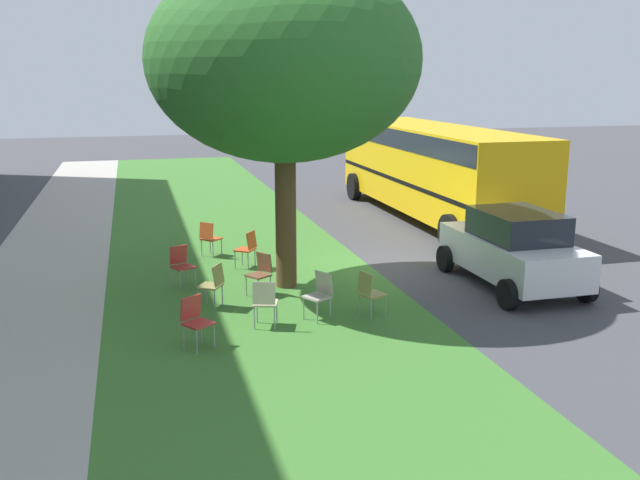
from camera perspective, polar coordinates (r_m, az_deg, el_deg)
The scene contains 15 objects.
ground at distance 16.40m, azimuth 5.00°, elevation -2.28°, with size 80.00×80.00×0.00m, color #424247.
grass_verge at distance 15.62m, azimuth -6.11°, elevation -3.09°, with size 48.00×6.00×0.01m, color #3D752D.
sidewalk_strip at distance 15.59m, azimuth -22.32°, elevation -4.07°, with size 48.00×2.80×0.01m, color #ADA89E.
street_tree at distance 14.31m, azimuth -2.97°, elevation 14.44°, with size 5.49×5.49×6.72m.
chair_0 at distance 14.23m, azimuth -4.89°, elevation -2.54°, with size 0.57×0.58×0.88m.
chair_1 at distance 17.45m, azimuth -9.06°, elevation 0.30°, with size 0.59×0.59×0.88m.
chair_2 at distance 12.81m, azimuth -0.01°, elevation -4.28°, with size 0.57×0.57×0.88m.
chair_3 at distance 12.39m, azimuth -4.54°, elevation -4.94°, with size 0.53×0.52×0.88m.
chair_4 at distance 13.55m, azimuth -8.74°, elevation -3.46°, with size 0.57×0.57×0.88m.
chair_5 at distance 12.90m, azimuth 4.09°, elevation -4.19°, with size 0.52×0.53×0.88m.
chair_6 at distance 15.07m, azimuth -11.31°, elevation -1.85°, with size 0.56×0.55×0.88m.
chair_7 at distance 11.64m, azimuth -10.19°, elevation -6.32°, with size 0.58×0.57×0.88m.
chair_8 at distance 16.27m, azimuth -5.96°, elevation -0.54°, with size 0.58×0.58×0.88m.
parked_car at distance 15.29m, azimuth 15.55°, elevation -0.64°, with size 3.70×1.92×1.65m.
school_bus at distance 22.00m, azimuth 9.23°, elevation 6.24°, with size 10.40×2.80×2.88m.
Camera 1 is at (-14.82, 5.51, 4.38)m, focal length 39.02 mm.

